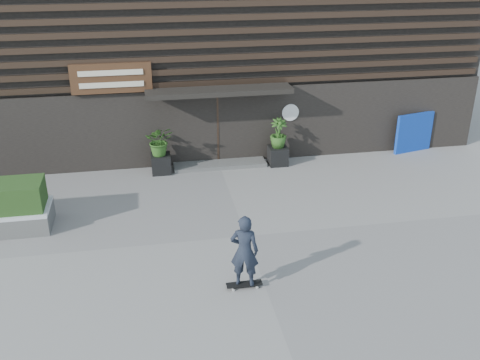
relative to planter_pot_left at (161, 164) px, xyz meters
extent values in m
plane|color=gray|center=(1.90, -4.40, -0.30)|extent=(80.00, 80.00, 0.00)
cube|color=#50504E|center=(1.90, 0.20, -0.24)|extent=(3.00, 0.80, 0.12)
cube|color=black|center=(0.00, 0.00, 0.00)|extent=(0.60, 0.60, 0.60)
imported|color=#2D591E|center=(0.00, 0.00, 0.78)|extent=(0.86, 0.75, 0.96)
cube|color=black|center=(3.80, 0.00, 0.00)|extent=(0.60, 0.60, 0.60)
imported|color=#2D591E|center=(3.80, 0.00, 0.78)|extent=(0.54, 0.54, 0.96)
cube|color=#0D34AA|center=(8.69, 0.30, 0.38)|extent=(1.44, 0.46, 1.36)
cube|color=black|center=(1.90, 5.60, 3.70)|extent=(18.00, 10.00, 8.00)
cube|color=black|center=(1.90, 0.54, 0.95)|extent=(18.00, 0.12, 2.50)
cube|color=#38281E|center=(1.90, 0.48, 2.40)|extent=(17.60, 0.08, 0.18)
cube|color=#38281E|center=(1.90, 0.48, 2.79)|extent=(17.60, 0.08, 0.18)
cube|color=#38281E|center=(1.90, 0.48, 3.18)|extent=(17.60, 0.08, 0.18)
cube|color=#38281E|center=(1.90, 0.48, 3.58)|extent=(17.60, 0.08, 0.18)
cube|color=#38281E|center=(1.90, 0.48, 3.97)|extent=(17.60, 0.08, 0.18)
cube|color=#38281E|center=(1.90, 0.48, 4.36)|extent=(17.60, 0.08, 0.18)
cube|color=#38281E|center=(1.90, 0.48, 4.75)|extent=(17.60, 0.08, 0.18)
cube|color=black|center=(1.90, 0.10, 2.25)|extent=(4.50, 1.00, 0.15)
cube|color=black|center=(1.90, 0.70, 0.85)|extent=(2.40, 0.30, 2.30)
cube|color=#38281E|center=(1.90, 0.52, 0.85)|extent=(0.06, 0.10, 2.30)
cube|color=#472B19|center=(-1.30, 0.40, 2.70)|extent=(2.40, 0.10, 0.90)
cube|color=beige|center=(-1.30, 0.33, 2.88)|extent=(1.90, 0.02, 0.16)
cube|color=beige|center=(-1.30, 0.33, 2.52)|extent=(1.90, 0.02, 0.16)
cylinder|color=white|center=(4.30, 0.46, 1.30)|extent=(0.56, 0.03, 0.56)
cube|color=black|center=(1.45, -6.53, -0.21)|extent=(0.78, 0.20, 0.02)
cylinder|color=beige|center=(1.19, -6.63, -0.27)|extent=(0.06, 0.03, 0.06)
cylinder|color=#A1A19D|center=(1.19, -6.43, -0.27)|extent=(0.06, 0.03, 0.06)
cylinder|color=#A9A9A4|center=(1.71, -6.63, -0.27)|extent=(0.06, 0.03, 0.06)
cylinder|color=#A7A7A2|center=(1.71, -6.43, -0.27)|extent=(0.06, 0.03, 0.06)
imported|color=black|center=(1.45, -6.53, 0.62)|extent=(0.69, 0.55, 1.64)
camera|label=1|loc=(-0.39, -16.15, 6.73)|focal=40.98mm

